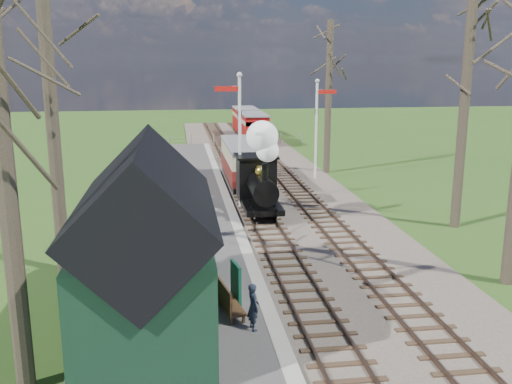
{
  "coord_description": "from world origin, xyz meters",
  "views": [
    {
      "loc": [
        -3.49,
        -9.34,
        6.76
      ],
      "look_at": [
        -0.44,
        12.58,
        1.6
      ],
      "focal_mm": 40.0,
      "sensor_mm": 36.0,
      "label": 1
    }
  ],
  "objects_px": {
    "semaphore_far": "(318,122)",
    "red_carriage_b": "(245,121)",
    "semaphore_near": "(238,131)",
    "person": "(253,307)",
    "locomotive": "(260,174)",
    "station_shed": "(147,250)",
    "coach": "(244,161)",
    "red_carriage_a": "(254,128)",
    "sign_board": "(236,284)",
    "bench": "(227,299)"
  },
  "relations": [
    {
      "from": "red_carriage_a",
      "to": "person",
      "type": "relative_size",
      "value": 4.02
    },
    {
      "from": "red_carriage_a",
      "to": "red_carriage_b",
      "type": "bearing_deg",
      "value": 90.0
    },
    {
      "from": "red_carriage_a",
      "to": "coach",
      "type": "bearing_deg",
      "value": -99.72
    },
    {
      "from": "sign_board",
      "to": "coach",
      "type": "bearing_deg",
      "value": 82.56
    },
    {
      "from": "red_carriage_a",
      "to": "red_carriage_b",
      "type": "xyz_separation_m",
      "value": [
        0.0,
        5.5,
        0.0
      ]
    },
    {
      "from": "semaphore_far",
      "to": "red_carriage_b",
      "type": "relative_size",
      "value": 1.18
    },
    {
      "from": "coach",
      "to": "sign_board",
      "type": "height_order",
      "value": "coach"
    },
    {
      "from": "red_carriage_a",
      "to": "station_shed",
      "type": "bearing_deg",
      "value": -102.24
    },
    {
      "from": "sign_board",
      "to": "person",
      "type": "xyz_separation_m",
      "value": [
        0.26,
        -1.56,
        0.02
      ]
    },
    {
      "from": "sign_board",
      "to": "person",
      "type": "bearing_deg",
      "value": -80.69
    },
    {
      "from": "station_shed",
      "to": "coach",
      "type": "bearing_deg",
      "value": 75.49
    },
    {
      "from": "locomotive",
      "to": "sign_board",
      "type": "distance_m",
      "value": 9.66
    },
    {
      "from": "coach",
      "to": "red_carriage_a",
      "type": "relative_size",
      "value": 1.38
    },
    {
      "from": "person",
      "to": "red_carriage_b",
      "type": "bearing_deg",
      "value": -18.56
    },
    {
      "from": "coach",
      "to": "bench",
      "type": "xyz_separation_m",
      "value": [
        -2.34,
        -16.03,
        -0.82
      ]
    },
    {
      "from": "semaphore_near",
      "to": "red_carriage_a",
      "type": "bearing_deg",
      "value": 80.34
    },
    {
      "from": "semaphore_near",
      "to": "red_carriage_a",
      "type": "relative_size",
      "value": 1.28
    },
    {
      "from": "semaphore_near",
      "to": "locomotive",
      "type": "distance_m",
      "value": 2.35
    },
    {
      "from": "station_shed",
      "to": "semaphore_far",
      "type": "relative_size",
      "value": 1.1
    },
    {
      "from": "locomotive",
      "to": "semaphore_far",
      "type": "bearing_deg",
      "value": 59.53
    },
    {
      "from": "semaphore_near",
      "to": "red_carriage_b",
      "type": "height_order",
      "value": "semaphore_near"
    },
    {
      "from": "semaphore_far",
      "to": "red_carriage_a",
      "type": "xyz_separation_m",
      "value": [
        -1.77,
        13.79,
        -1.92
      ]
    },
    {
      "from": "person",
      "to": "sign_board",
      "type": "bearing_deg",
      "value": -2.66
    },
    {
      "from": "bench",
      "to": "person",
      "type": "height_order",
      "value": "person"
    },
    {
      "from": "station_shed",
      "to": "red_carriage_b",
      "type": "bearing_deg",
      "value": 79.52
    },
    {
      "from": "bench",
      "to": "locomotive",
      "type": "bearing_deg",
      "value": 76.88
    },
    {
      "from": "red_carriage_a",
      "to": "bench",
      "type": "xyz_separation_m",
      "value": [
        -4.94,
        -31.21,
        -0.83
      ]
    },
    {
      "from": "station_shed",
      "to": "bench",
      "type": "bearing_deg",
      "value": 16.35
    },
    {
      "from": "semaphore_far",
      "to": "person",
      "type": "xyz_separation_m",
      "value": [
        -6.13,
        -18.4,
        -2.55
      ]
    },
    {
      "from": "sign_board",
      "to": "person",
      "type": "distance_m",
      "value": 1.58
    },
    {
      "from": "red_carriage_a",
      "to": "person",
      "type": "bearing_deg",
      "value": -97.72
    },
    {
      "from": "semaphore_near",
      "to": "locomotive",
      "type": "xyz_separation_m",
      "value": [
        0.76,
        -1.45,
        -1.68
      ]
    },
    {
      "from": "bench",
      "to": "red_carriage_a",
      "type": "bearing_deg",
      "value": 81.01
    },
    {
      "from": "locomotive",
      "to": "red_carriage_b",
      "type": "bearing_deg",
      "value": 84.42
    },
    {
      "from": "station_shed",
      "to": "semaphore_near",
      "type": "height_order",
      "value": "semaphore_near"
    },
    {
      "from": "locomotive",
      "to": "person",
      "type": "relative_size",
      "value": 3.47
    },
    {
      "from": "locomotive",
      "to": "person",
      "type": "bearing_deg",
      "value": -99.08
    },
    {
      "from": "locomotive",
      "to": "red_carriage_a",
      "type": "distance_m",
      "value": 21.41
    },
    {
      "from": "sign_board",
      "to": "bench",
      "type": "bearing_deg",
      "value": -118.5
    },
    {
      "from": "station_shed",
      "to": "coach",
      "type": "xyz_separation_m",
      "value": [
        4.3,
        16.61,
        -0.84
      ]
    },
    {
      "from": "station_shed",
      "to": "bench",
      "type": "xyz_separation_m",
      "value": [
        1.96,
        0.58,
        -1.66
      ]
    },
    {
      "from": "semaphore_near",
      "to": "person",
      "type": "bearing_deg",
      "value": -94.57
    },
    {
      "from": "semaphore_near",
      "to": "semaphore_far",
      "type": "distance_m",
      "value": 7.91
    },
    {
      "from": "semaphore_near",
      "to": "semaphore_far",
      "type": "xyz_separation_m",
      "value": [
        5.14,
        6.0,
        -0.27
      ]
    },
    {
      "from": "semaphore_far",
      "to": "red_carriage_a",
      "type": "bearing_deg",
      "value": 97.33
    },
    {
      "from": "semaphore_far",
      "to": "sign_board",
      "type": "bearing_deg",
      "value": -110.78
    },
    {
      "from": "red_carriage_a",
      "to": "bench",
      "type": "distance_m",
      "value": 31.61
    },
    {
      "from": "semaphore_near",
      "to": "coach",
      "type": "bearing_deg",
      "value": 80.52
    },
    {
      "from": "station_shed",
      "to": "semaphore_far",
      "type": "distance_m",
      "value": 20.01
    },
    {
      "from": "coach",
      "to": "person",
      "type": "relative_size",
      "value": 5.55
    }
  ]
}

